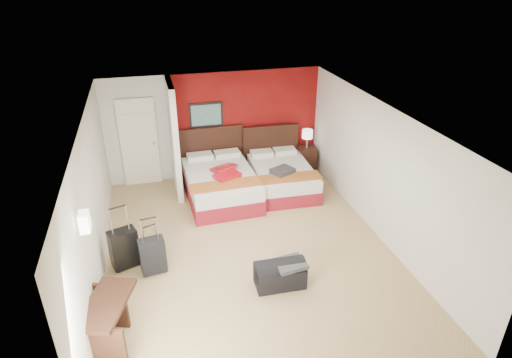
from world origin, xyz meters
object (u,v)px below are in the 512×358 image
object	(u,v)px
bed_left	(221,185)
nightstand	(306,159)
table_lamp	(307,139)
suitcase_navy	(153,254)
duffel_bag	(280,275)
red_suitcase_open	(225,172)
suitcase_black	(124,250)
desk	(110,326)
bed_right	(282,178)
suitcase_charcoal	(153,257)

from	to	relation	value
bed_left	nightstand	xyz separation A→B (m)	(2.31, 0.85, -0.01)
bed_left	table_lamp	bearing A→B (deg)	18.50
suitcase_navy	duffel_bag	world-z (taller)	suitcase_navy
red_suitcase_open	suitcase_navy	world-z (taller)	red_suitcase_open
bed_left	suitcase_black	xyz separation A→B (m)	(-2.02, -1.96, 0.03)
nightstand	duffel_bag	distance (m)	4.39
suitcase_black	suitcase_navy	distance (m)	0.48
red_suitcase_open	desk	world-z (taller)	desk
suitcase_navy	red_suitcase_open	bearing A→B (deg)	30.68
nightstand	desk	world-z (taller)	desk
bed_right	red_suitcase_open	distance (m)	1.39
suitcase_charcoal	suitcase_navy	world-z (taller)	suitcase_charcoal
suitcase_black	suitcase_charcoal	bearing A→B (deg)	-50.41
table_lamp	suitcase_navy	size ratio (longest dim) A/B	0.93
suitcase_charcoal	desk	bearing A→B (deg)	-119.84
suitcase_black	duffel_bag	size ratio (longest dim) A/B	0.86
nightstand	suitcase_black	size ratio (longest dim) A/B	0.90
bed_left	desk	distance (m)	4.34
suitcase_navy	desk	xyz separation A→B (m)	(-0.60, -1.66, 0.16)
bed_right	bed_left	bearing A→B (deg)	-176.00
bed_right	red_suitcase_open	bearing A→B (deg)	-171.59
bed_right	duffel_bag	world-z (taller)	bed_right
bed_right	suitcase_navy	world-z (taller)	bed_right
table_lamp	suitcase_black	bearing A→B (deg)	-146.98
suitcase_black	desk	distance (m)	1.80
red_suitcase_open	nightstand	distance (m)	2.43
suitcase_black	suitcase_navy	xyz separation A→B (m)	(0.45, -0.13, -0.09)
suitcase_black	desk	bearing A→B (deg)	-113.74
bed_left	suitcase_navy	bearing A→B (deg)	-128.45
nightstand	suitcase_navy	xyz separation A→B (m)	(-3.87, -2.95, -0.05)
bed_right	suitcase_black	bearing A→B (deg)	-147.54
nightstand	suitcase_black	xyz separation A→B (m)	(-4.33, -2.81, 0.03)
bed_right	suitcase_black	xyz separation A→B (m)	(-3.45, -2.00, 0.06)
red_suitcase_open	nightstand	size ratio (longest dim) A/B	1.18
bed_right	suitcase_navy	size ratio (longest dim) A/B	3.72
bed_left	suitcase_charcoal	size ratio (longest dim) A/B	3.39
bed_right	duffel_bag	xyz separation A→B (m)	(-1.05, -3.14, -0.08)
red_suitcase_open	table_lamp	distance (m)	2.41
bed_left	red_suitcase_open	distance (m)	0.38
bed_left	bed_right	xyz separation A→B (m)	(1.43, 0.04, -0.03)
table_lamp	suitcase_charcoal	distance (m)	4.98
table_lamp	desk	world-z (taller)	table_lamp
red_suitcase_open	suitcase_charcoal	world-z (taller)	red_suitcase_open
red_suitcase_open	bed_right	bearing A→B (deg)	-18.62
suitcase_black	suitcase_navy	world-z (taller)	suitcase_black
bed_right	suitcase_black	world-z (taller)	suitcase_black
suitcase_navy	duffel_bag	size ratio (longest dim) A/B	0.63
suitcase_black	suitcase_charcoal	size ratio (longest dim) A/B	1.11
suitcase_navy	nightstand	bearing A→B (deg)	17.75
bed_right	suitcase_charcoal	xyz separation A→B (m)	(-2.99, -2.28, 0.03)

